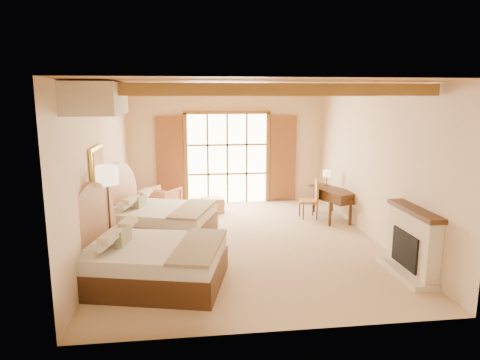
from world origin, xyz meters
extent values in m
plane|color=tan|center=(0.00, 0.00, 0.00)|extent=(7.00, 7.00, 0.00)
plane|color=beige|center=(0.00, 3.50, 1.60)|extent=(5.50, 0.00, 5.50)
plane|color=beige|center=(-2.75, 0.00, 1.60)|extent=(0.00, 7.00, 7.00)
plane|color=beige|center=(2.75, 0.00, 1.60)|extent=(0.00, 7.00, 7.00)
plane|color=#A97136|center=(0.00, 0.00, 3.20)|extent=(7.00, 7.00, 0.00)
cube|color=white|center=(0.00, 3.46, 1.25)|extent=(2.20, 0.02, 2.50)
cube|color=brown|center=(-1.60, 3.43, 1.25)|extent=(0.75, 0.06, 2.40)
cube|color=brown|center=(1.60, 3.43, 1.25)|extent=(0.75, 0.06, 2.40)
cube|color=beige|center=(2.62, -2.00, 0.55)|extent=(0.25, 1.30, 1.10)
cube|color=black|center=(2.55, -2.00, 0.45)|extent=(0.18, 0.80, 0.60)
cube|color=beige|center=(2.53, -2.00, 0.05)|extent=(0.45, 1.40, 0.10)
cube|color=#452916|center=(2.61, -2.00, 1.12)|extent=(0.30, 1.40, 0.08)
cube|color=gold|center=(-2.71, -0.75, 1.75)|extent=(0.05, 0.95, 0.75)
cube|color=gold|center=(-2.68, -0.75, 1.75)|extent=(0.02, 0.82, 0.62)
cube|color=beige|center=(-2.40, -2.00, 2.95)|extent=(0.70, 1.40, 0.45)
cube|color=#452916|center=(-1.69, -1.83, 0.21)|extent=(2.49, 2.10, 0.42)
cube|color=white|center=(-1.69, -1.83, 0.54)|extent=(2.44, 2.06, 0.23)
cube|color=#938361|center=(-0.96, -1.83, 0.66)|extent=(1.02, 1.77, 0.05)
cube|color=gray|center=(-2.19, -1.83, 0.78)|extent=(0.23, 0.46, 0.25)
cube|color=#452916|center=(-1.69, 0.61, 0.20)|extent=(2.48, 2.16, 0.41)
cube|color=white|center=(-1.69, 0.61, 0.52)|extent=(2.43, 2.11, 0.22)
cube|color=#938361|center=(-0.98, 0.61, 0.64)|extent=(1.10, 1.72, 0.05)
cube|color=gray|center=(-2.18, 0.61, 0.75)|extent=(0.25, 0.44, 0.24)
cube|color=#452916|center=(-2.49, -0.76, 0.33)|extent=(0.66, 0.66, 0.67)
cylinder|color=#3D311F|center=(-2.50, -1.03, 0.02)|extent=(0.26, 0.26, 0.03)
cylinder|color=#3D311F|center=(-2.50, -1.03, 0.80)|extent=(0.04, 0.04, 1.55)
cylinder|color=beige|center=(-2.50, -1.03, 1.66)|extent=(0.39, 0.39, 0.32)
imported|color=tan|center=(-1.78, 2.44, 0.35)|extent=(1.04, 1.04, 0.69)
cube|color=tan|center=(-0.49, 2.46, 0.18)|extent=(0.60, 0.60, 0.37)
cube|color=#452916|center=(2.39, 1.48, 0.72)|extent=(1.04, 1.50, 0.05)
cube|color=#452916|center=(2.39, 1.48, 0.59)|extent=(1.01, 1.45, 0.22)
cube|color=#B98740|center=(1.84, 1.56, 0.43)|extent=(0.50, 0.50, 0.06)
cube|color=#B98740|center=(2.03, 1.56, 0.72)|extent=(0.12, 0.43, 0.52)
cylinder|color=#3D311F|center=(2.40, 1.89, 0.75)|extent=(0.12, 0.12, 0.02)
cylinder|color=#3D311F|center=(2.40, 1.89, 0.89)|extent=(0.02, 0.02, 0.28)
cylinder|color=beige|center=(2.40, 1.89, 1.06)|extent=(0.20, 0.20, 0.16)
camera|label=1|loc=(-1.13, -8.44, 2.98)|focal=32.00mm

